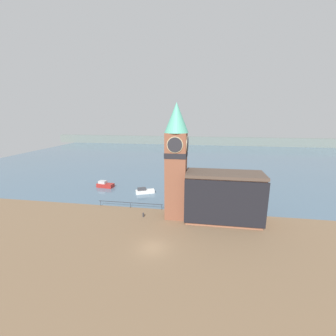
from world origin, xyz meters
TOP-DOWN VIEW (x-y plane):
  - ground_plane at (0.00, 0.00)m, footprint 160.00×160.00m
  - water at (0.00, 73.17)m, footprint 160.00×120.00m
  - far_shoreline at (0.00, 113.17)m, footprint 180.00×3.00m
  - pier_railing at (-7.53, 12.92)m, footprint 13.30×0.08m
  - clock_tower at (1.90, 10.49)m, footprint 4.07×4.07m
  - pier_building at (10.17, 10.03)m, footprint 13.01×5.68m
  - boat_near at (-6.99, 21.56)m, footprint 4.59×3.08m
  - boat_far at (-18.23, 24.51)m, footprint 4.41×2.43m
  - mooring_bollard_near at (-3.90, 9.29)m, footprint 0.30×0.30m

SIDE VIEW (x-z plane):
  - water at x=0.00m, z-range 0.00..0.00m
  - ground_plane at x=0.00m, z-range 0.00..0.00m
  - mooring_bollard_near at x=-3.90m, z-range 0.04..0.86m
  - boat_near at x=-6.99m, z-range -0.17..1.27m
  - boat_far at x=-18.23m, z-range -0.19..1.43m
  - pier_railing at x=-7.53m, z-range 0.42..1.51m
  - far_shoreline at x=0.00m, z-range 0.00..5.00m
  - pier_building at x=10.17m, z-range 0.02..8.71m
  - clock_tower at x=1.90m, z-range 0.62..20.75m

